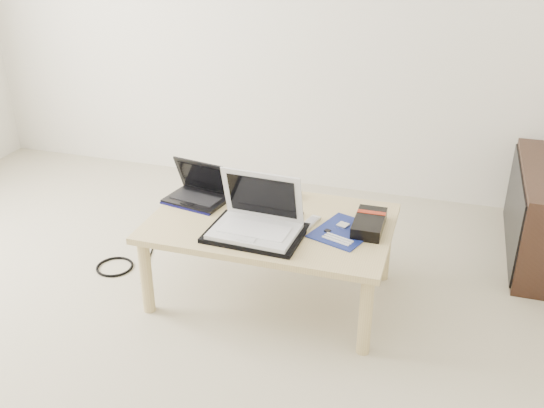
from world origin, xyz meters
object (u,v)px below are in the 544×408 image
(coffee_table, at_px, (271,230))
(netbook, at_px, (198,192))
(white_laptop, at_px, (257,219))
(gpu_box, at_px, (369,223))

(coffee_table, height_order, netbook, netbook)
(white_laptop, bearing_deg, coffee_table, 82.23)
(netbook, relative_size, gpu_box, 1.24)
(coffee_table, xyz_separation_m, netbook, (-0.40, 0.10, 0.09))
(coffee_table, bearing_deg, netbook, 165.90)
(coffee_table, relative_size, gpu_box, 4.30)
(gpu_box, bearing_deg, white_laptop, -157.54)
(white_laptop, bearing_deg, netbook, 148.06)
(coffee_table, xyz_separation_m, gpu_box, (0.44, 0.05, 0.08))
(white_laptop, relative_size, gpu_box, 1.48)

